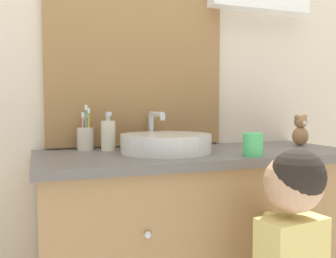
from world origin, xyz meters
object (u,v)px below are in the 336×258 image
Objects in this scene: soap_dispenser at (108,135)px; child_figure at (292,254)px; sink_basin at (166,142)px; drinking_cup at (253,145)px; teddy_bear at (300,131)px; toothbrush_holder at (85,137)px.

soap_dispenser is 0.18× the size of child_figure.
soap_dispenser is at bearing 128.20° from child_figure.
child_figure is at bearing -60.01° from sink_basin.
sink_basin is 0.63m from child_figure.
sink_basin and soap_dispenser have the same top height.
soap_dispenser reaches higher than drinking_cup.
soap_dispenser is 0.91m from teddy_bear.
soap_dispenser is 1.11× the size of teddy_bear.
teddy_bear is at bearing -6.88° from soap_dispenser.
drinking_cup is (0.27, -0.22, 0.00)m from sink_basin.
soap_dispenser is (-0.21, 0.14, 0.03)m from sink_basin.
toothbrush_holder is 0.22× the size of child_figure.
teddy_bear is 1.67× the size of drinking_cup.
toothbrush_holder reaches higher than teddy_bear.
teddy_bear reaches higher than child_figure.
toothbrush_holder reaches higher than child_figure.
toothbrush_holder reaches higher than sink_basin.
sink_basin is at bearing -32.87° from toothbrush_holder.
teddy_bear is at bearing 49.45° from child_figure.
toothbrush_holder is at bearing 130.81° from child_figure.
child_figure is at bearing -91.28° from drinking_cup.
drinking_cup is at bearing -36.73° from soap_dispenser.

